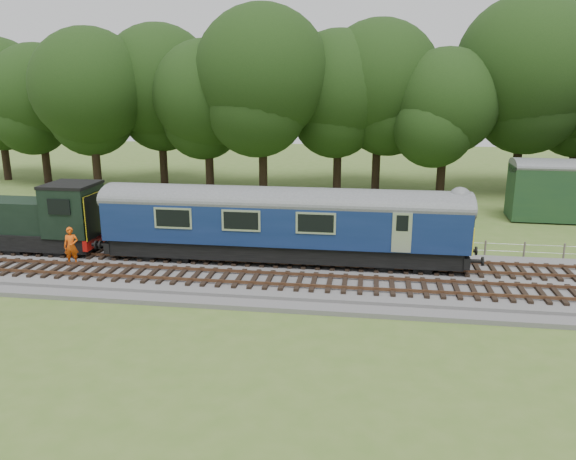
# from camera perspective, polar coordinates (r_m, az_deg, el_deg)

# --- Properties ---
(ground) EXTENTS (120.00, 120.00, 0.00)m
(ground) POSITION_cam_1_polar(r_m,az_deg,el_deg) (27.38, 0.07, -4.81)
(ground) COLOR #4A6A27
(ground) RESTS_ON ground
(ballast) EXTENTS (70.00, 7.00, 0.35)m
(ballast) POSITION_cam_1_polar(r_m,az_deg,el_deg) (27.33, 0.07, -4.47)
(ballast) COLOR #4C4C4F
(ballast) RESTS_ON ground
(track_north) EXTENTS (67.20, 2.40, 0.21)m
(track_north) POSITION_cam_1_polar(r_m,az_deg,el_deg) (28.56, 0.47, -3.09)
(track_north) COLOR black
(track_north) RESTS_ON ballast
(track_south) EXTENTS (67.20, 2.40, 0.21)m
(track_south) POSITION_cam_1_polar(r_m,az_deg,el_deg) (25.76, -0.44, -5.13)
(track_south) COLOR black
(track_south) RESTS_ON ballast
(fence) EXTENTS (64.00, 0.12, 1.00)m
(fence) POSITION_cam_1_polar(r_m,az_deg,el_deg) (31.62, 1.24, -2.10)
(fence) COLOR #6B6054
(fence) RESTS_ON ground
(tree_line) EXTENTS (70.00, 8.00, 18.00)m
(tree_line) POSITION_cam_1_polar(r_m,az_deg,el_deg) (48.55, 3.80, 3.88)
(tree_line) COLOR black
(tree_line) RESTS_ON ground
(dmu_railcar) EXTENTS (18.05, 2.86, 3.88)m
(dmu_railcar) POSITION_cam_1_polar(r_m,az_deg,el_deg) (28.04, -0.54, 1.22)
(dmu_railcar) COLOR black
(dmu_railcar) RESTS_ON ground
(shunter_loco) EXTENTS (8.91, 2.60, 3.38)m
(shunter_loco) POSITION_cam_1_polar(r_m,az_deg,el_deg) (33.25, -24.99, 0.86)
(shunter_loco) COLOR black
(shunter_loco) RESTS_ON ground
(worker) EXTENTS (0.80, 0.64, 1.92)m
(worker) POSITION_cam_1_polar(r_m,az_deg,el_deg) (29.85, -21.17, -1.53)
(worker) COLOR #E04D0B
(worker) RESTS_ON ballast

